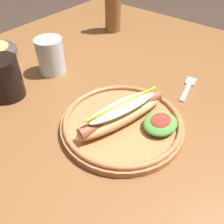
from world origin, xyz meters
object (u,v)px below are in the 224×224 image
at_px(hot_dog_plate, 124,121).
at_px(fork, 188,87).
at_px(extra_cup, 4,78).
at_px(glass_bottle, 113,7).
at_px(water_cup, 51,56).

xyz_separation_m(hot_dog_plate, fork, (0.24, -0.04, -0.02)).
bearing_deg(hot_dog_plate, extra_cup, 106.96).
bearing_deg(fork, hot_dog_plate, 157.07).
bearing_deg(hot_dog_plate, glass_bottle, 41.53).
bearing_deg(fork, extra_cup, 120.67).
height_order(extra_cup, glass_bottle, glass_bottle).
relative_size(fork, glass_bottle, 0.52).
relative_size(extra_cup, glass_bottle, 0.47).
distance_m(fork, extra_cup, 0.49).
bearing_deg(extra_cup, glass_bottle, 5.75).
bearing_deg(water_cup, glass_bottle, 8.19).
height_order(fork, extra_cup, extra_cup).
bearing_deg(hot_dog_plate, fork, -10.60).
bearing_deg(water_cup, extra_cup, -179.95).
height_order(hot_dog_plate, glass_bottle, glass_bottle).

